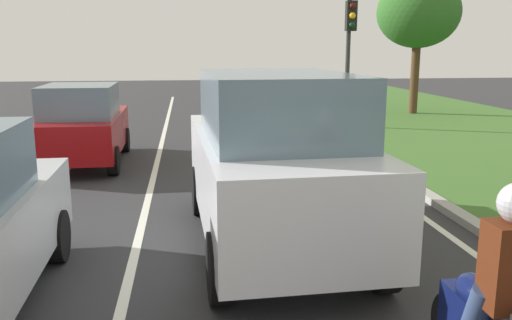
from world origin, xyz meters
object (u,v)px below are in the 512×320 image
at_px(car_suv_ahead, 275,160).
at_px(car_hatchback_far, 83,125).
at_px(traffic_light_near_right, 350,38).
at_px(tree_roadside_far, 418,13).

relative_size(car_suv_ahead, car_hatchback_far, 1.23).
bearing_deg(car_suv_ahead, car_hatchback_far, 119.26).
xyz_separation_m(car_suv_ahead, traffic_light_near_right, (3.96, 9.90, 1.68)).
xyz_separation_m(car_suv_ahead, car_hatchback_far, (-3.40, 5.56, -0.28)).
relative_size(car_hatchback_far, traffic_light_near_right, 0.89).
bearing_deg(traffic_light_near_right, car_hatchback_far, -149.45).
bearing_deg(car_suv_ahead, traffic_light_near_right, 66.02).
bearing_deg(car_suv_ahead, tree_roadside_far, 57.87).
height_order(car_suv_ahead, traffic_light_near_right, traffic_light_near_right).
bearing_deg(traffic_light_near_right, tree_roadside_far, 41.69).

